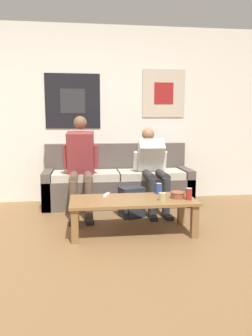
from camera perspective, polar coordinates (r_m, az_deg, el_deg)
name	(u,v)px	position (r m, az deg, el deg)	size (l,w,h in m)	color
ground_plane	(114,264)	(2.87, -2.15, -16.41)	(18.00, 18.00, 0.00)	brown
wall_back	(99,115)	(4.92, -4.73, 9.23)	(10.00, 0.07, 2.55)	white
couch	(118,184)	(4.70, -1.43, -2.78)	(2.07, 0.66, 0.85)	#564C47
coffee_table	(133,204)	(3.50, 1.16, -6.31)	(1.32, 0.58, 0.37)	olive
person_seated_adult	(81,162)	(4.25, -7.88, 1.04)	(0.47, 0.87, 1.25)	brown
person_seated_teen	(152,165)	(4.42, 4.63, 0.56)	(0.47, 1.02, 1.09)	#2D2D33
backpack	(132,203)	(4.10, 1.04, -6.07)	(0.33, 0.29, 0.37)	#282D38
ceramic_bowl	(178,194)	(3.56, 8.97, -4.58)	(0.16, 0.16, 0.07)	brown
pillar_candle	(162,197)	(3.43, 6.36, -5.00)	(0.08, 0.08, 0.10)	tan
drink_can_blue	(159,189)	(3.73, 5.72, -3.59)	(0.07, 0.07, 0.12)	#28479E
drink_can_red	(189,194)	(3.50, 10.87, -4.46)	(0.07, 0.07, 0.12)	maroon
game_controller_near_left	(107,195)	(3.64, -3.39, -4.65)	(0.08, 0.15, 0.03)	white
game_controller_near_right	(173,193)	(3.76, 8.23, -4.30)	(0.10, 0.14, 0.03)	white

